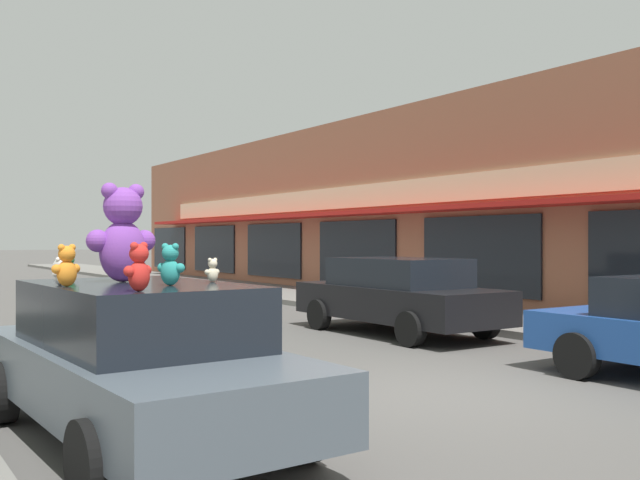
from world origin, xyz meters
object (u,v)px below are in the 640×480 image
Objects in this scene: plush_art_car at (137,358)px; teddy_bear_green at (69,267)px; teddy_bear_teal at (170,265)px; parked_car_far_center at (398,294)px; teddy_bear_giant at (123,234)px; teddy_bear_cream at (212,270)px; teddy_bear_orange at (67,266)px; teddy_bear_white at (60,272)px; teddy_bear_red at (139,268)px.

plush_art_car is 17.06× the size of teddy_bear_green.
parked_car_far_center is at bearing -88.60° from teddy_bear_teal.
teddy_bear_cream is at bearing 139.55° from teddy_bear_giant.
teddy_bear_green reaches higher than teddy_bear_cream.
plush_art_car is 7.83m from parked_car_far_center.
plush_art_car is at bearing -31.78° from teddy_bear_cream.
plush_art_car is at bearing -19.64° from teddy_bear_teal.
teddy_bear_green is 0.74× the size of teddy_bear_orange.
teddy_bear_green is (0.25, 0.69, 0.01)m from teddy_bear_white.
plush_art_car is 0.99× the size of parked_car_far_center.
teddy_bear_cream is at bearing 157.42° from teddy_bear_orange.
teddy_bear_orange is 1.28m from teddy_bear_cream.
teddy_bear_orange is at bearing 27.91° from teddy_bear_giant.
teddy_bear_white is 8.34m from parked_car_far_center.
parked_car_far_center is at bearing -167.28° from teddy_bear_orange.
teddy_bear_white is (-0.59, -0.15, -0.32)m from teddy_bear_giant.
teddy_bear_cream is (1.27, -0.08, -0.06)m from teddy_bear_orange.
teddy_bear_white is at bearing -103.56° from teddy_bear_red.
teddy_bear_green reaches higher than teddy_bear_white.
teddy_bear_cream reaches higher than plush_art_car.
teddy_bear_giant reaches higher than teddy_bear_orange.
teddy_bear_red is 1.24m from teddy_bear_cream.
teddy_bear_green is 0.72× the size of teddy_bear_teal.
teddy_bear_red is (-0.28, -1.25, -0.26)m from teddy_bear_giant.
plush_art_car is at bearing 171.44° from teddy_bear_orange.
teddy_bear_teal is at bearing 92.59° from teddy_bear_white.
teddy_bear_giant is at bearing -21.98° from teddy_bear_teal.
teddy_bear_green reaches higher than parked_car_far_center.
teddy_bear_giant is at bearing -49.33° from teddy_bear_cream.
teddy_bear_orange is at bearing 30.79° from teddy_bear_teal.
teddy_bear_giant is 3.77× the size of teddy_bear_white.
teddy_bear_green is at bearing -153.27° from parked_car_far_center.
teddy_bear_teal is (0.76, -0.58, 0.06)m from teddy_bear_white.
teddy_bear_orange reaches higher than plush_art_car.
parked_car_far_center is at bearing 31.25° from plush_art_car.
teddy_bear_giant is 0.80m from teddy_bear_teal.
teddy_bear_cream is (0.51, 0.26, -0.07)m from teddy_bear_teal.
teddy_bear_green is 0.96m from teddy_bear_orange.
teddy_bear_red is (0.06, -1.79, 0.05)m from teddy_bear_green.
teddy_bear_cream reaches higher than parked_car_far_center.
teddy_bear_cream is at bearing -142.71° from parked_car_far_center.
teddy_bear_red is (-0.33, -0.98, 0.84)m from plush_art_car.
teddy_bear_teal is 0.69m from teddy_bear_red.
teddy_bear_red reaches higher than plush_art_car.
teddy_bear_giant is 0.89m from teddy_bear_cream.
teddy_bear_teal is at bearing -143.43° from parked_car_far_center.
teddy_bear_teal reaches higher than teddy_bear_cream.
teddy_bear_giant is 4.07× the size of teddy_bear_cream.
teddy_bear_teal reaches higher than teddy_bear_green.
teddy_bear_cream is (0.63, -0.20, 0.77)m from plush_art_car.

